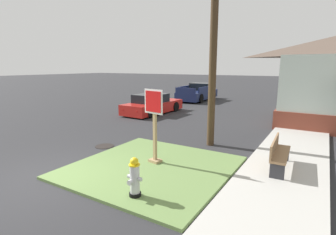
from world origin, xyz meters
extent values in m
plane|color=#2B2B2D|center=(0.00, 0.00, 0.00)|extent=(160.00, 160.00, 0.00)
cube|color=#668447|center=(1.95, 1.97, 0.04)|extent=(4.42, 4.47, 0.08)
cube|color=#B2AFA8|center=(5.36, 6.52, 0.06)|extent=(2.20, 18.17, 0.12)
cylinder|color=black|center=(2.65, 0.28, 0.12)|extent=(0.28, 0.28, 0.08)
cylinder|color=#BCBCC1|center=(2.65, 0.28, 0.49)|extent=(0.22, 0.22, 0.66)
cylinder|color=yellow|center=(2.65, 0.28, 0.83)|extent=(0.25, 0.25, 0.03)
sphere|color=yellow|center=(2.65, 0.28, 0.91)|extent=(0.19, 0.19, 0.19)
cube|color=yellow|center=(2.65, 0.28, 0.98)|extent=(0.04, 0.04, 0.04)
cylinder|color=#BCBCC1|center=(2.50, 0.28, 0.52)|extent=(0.08, 0.09, 0.09)
cylinder|color=#BCBCC1|center=(2.80, 0.28, 0.52)|extent=(0.08, 0.09, 0.09)
cylinder|color=#BCBCC1|center=(2.65, 0.12, 0.47)|extent=(0.12, 0.09, 0.12)
cube|color=#A3845B|center=(1.85, 2.30, 1.17)|extent=(0.10, 0.10, 2.19)
cube|color=#A3845B|center=(1.85, 2.30, 0.12)|extent=(0.40, 0.34, 0.08)
cube|color=white|center=(1.84, 2.25, 1.96)|extent=(0.72, 0.14, 0.73)
cube|color=red|center=(1.84, 2.23, 1.96)|extent=(0.61, 0.12, 0.62)
cylinder|color=black|center=(-0.82, 2.82, 0.01)|extent=(0.70, 0.70, 0.02)
cube|color=red|center=(-3.28, 9.64, 0.41)|extent=(1.96, 4.51, 0.64)
cube|color=black|center=(-3.29, 9.42, 0.97)|extent=(1.62, 2.10, 0.56)
cylinder|color=black|center=(-4.07, 11.05, 0.31)|extent=(0.24, 0.63, 0.62)
cylinder|color=black|center=(-2.38, 10.98, 0.31)|extent=(0.24, 0.63, 0.62)
cylinder|color=black|center=(-4.18, 8.30, 0.31)|extent=(0.24, 0.63, 0.62)
cylinder|color=black|center=(-2.49, 8.23, 0.31)|extent=(0.24, 0.63, 0.62)
sphere|color=white|center=(-3.73, 11.83, 0.47)|extent=(0.14, 0.14, 0.14)
sphere|color=red|center=(-3.90, 7.48, 0.47)|extent=(0.12, 0.12, 0.12)
sphere|color=white|center=(-2.66, 11.79, 0.47)|extent=(0.14, 0.14, 0.14)
sphere|color=red|center=(-2.83, 7.44, 0.47)|extent=(0.12, 0.12, 0.12)
cube|color=#19234C|center=(-3.52, 16.94, 0.50)|extent=(2.12, 5.15, 0.68)
cube|color=black|center=(-3.54, 17.65, 1.14)|extent=(1.76, 1.38, 0.68)
cube|color=#19234C|center=(-4.41, 16.02, 1.06)|extent=(0.17, 2.14, 0.44)
cube|color=#19234C|center=(-2.56, 16.08, 1.06)|extent=(0.17, 2.14, 0.44)
cube|color=#19234C|center=(-3.43, 14.45, 1.06)|extent=(1.76, 0.16, 0.44)
cylinder|color=black|center=(-4.49, 18.44, 0.38)|extent=(0.29, 0.77, 0.76)
cylinder|color=black|center=(-2.66, 18.50, 0.38)|extent=(0.29, 0.77, 0.76)
cylinder|color=black|center=(-4.38, 15.39, 0.38)|extent=(0.29, 0.77, 0.76)
cylinder|color=black|center=(-2.55, 15.45, 0.38)|extent=(0.29, 0.77, 0.76)
cube|color=#93704C|center=(5.23, 3.61, 0.56)|extent=(0.48, 1.72, 0.06)
cube|color=#93704C|center=(5.05, 3.60, 0.78)|extent=(0.13, 1.70, 0.38)
cube|color=#2D2D33|center=(5.27, 2.84, 0.33)|extent=(0.36, 0.08, 0.41)
cube|color=#2D2D33|center=(5.20, 4.38, 0.33)|extent=(0.36, 0.08, 0.41)
cylinder|color=#42301E|center=(2.53, 5.08, 4.47)|extent=(0.27, 0.27, 8.94)
camera|label=1|loc=(6.13, -4.00, 2.99)|focal=27.78mm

